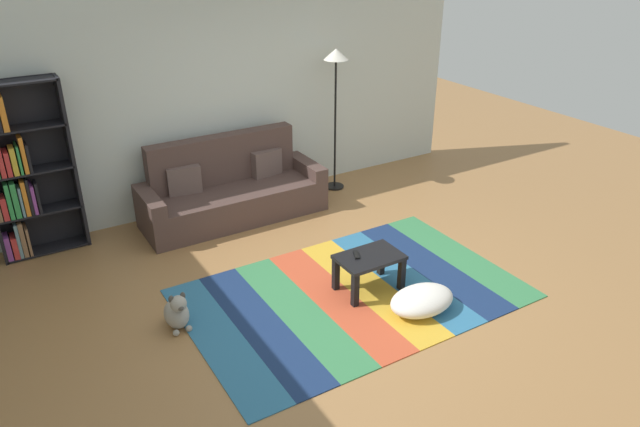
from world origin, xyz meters
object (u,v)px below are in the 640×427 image
object	(u,v)px
bookshelf	(18,173)
standing_lamp	(336,73)
couch	(231,191)
coffee_table	(369,263)
tv_remote	(356,255)
dog	(177,312)
pouf	(422,300)

from	to	relation	value
bookshelf	standing_lamp	size ratio (longest dim) A/B	1.01
couch	standing_lamp	world-z (taller)	standing_lamp
coffee_table	tv_remote	bearing A→B (deg)	148.24
standing_lamp	couch	bearing A→B (deg)	-176.37
coffee_table	standing_lamp	world-z (taller)	standing_lamp
dog	couch	bearing A→B (deg)	54.05
bookshelf	coffee_table	distance (m)	3.82
standing_lamp	tv_remote	world-z (taller)	standing_lamp
standing_lamp	coffee_table	bearing A→B (deg)	-114.95
coffee_table	pouf	world-z (taller)	coffee_table
coffee_table	dog	xyz separation A→B (m)	(-1.85, 0.39, -0.15)
tv_remote	coffee_table	bearing A→B (deg)	-7.07
bookshelf	coffee_table	xyz separation A→B (m)	(2.75, -2.56, -0.66)
coffee_table	dog	size ratio (longest dim) A/B	1.62
dog	standing_lamp	size ratio (longest dim) A/B	0.21
pouf	tv_remote	bearing A→B (deg)	116.96
dog	tv_remote	world-z (taller)	tv_remote
tv_remote	standing_lamp	bearing A→B (deg)	86.92
bookshelf	coffee_table	bearing A→B (deg)	-42.88
standing_lamp	tv_remote	distance (m)	2.87
pouf	tv_remote	size ratio (longest dim) A/B	4.45
pouf	dog	xyz separation A→B (m)	(-2.07, 0.96, 0.04)
dog	pouf	bearing A→B (deg)	-24.95
couch	pouf	bearing A→B (deg)	-76.18
couch	standing_lamp	xyz separation A→B (m)	(1.59, 0.10, 1.26)
bookshelf	pouf	distance (m)	4.39
couch	bookshelf	bearing A→B (deg)	172.92
coffee_table	bookshelf	bearing A→B (deg)	137.12
couch	tv_remote	world-z (taller)	couch
couch	pouf	world-z (taller)	couch
coffee_table	tv_remote	size ratio (longest dim) A/B	4.28
dog	standing_lamp	xyz separation A→B (m)	(2.96, 1.99, 1.44)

